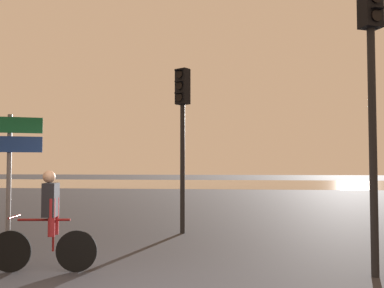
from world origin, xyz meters
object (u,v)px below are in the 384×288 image
traffic_light_center (182,118)px  direction_sign_post (9,160)px  cyclist (48,220)px  traffic_light_near_right (372,64)px

traffic_light_center → direction_sign_post: bearing=84.8°
direction_sign_post → cyclist: (0.94, -0.49, -0.97)m
traffic_light_near_right → direction_sign_post: 6.26m
traffic_light_center → cyclist: size_ratio=2.42×
direction_sign_post → cyclist: direction_sign_post is taller
traffic_light_near_right → traffic_light_center: 5.12m
traffic_light_center → direction_sign_post: size_ratio=1.59×
traffic_light_center → cyclist: (-1.69, -3.99, -2.06)m
traffic_light_center → direction_sign_post: 4.51m
direction_sign_post → cyclist: bearing=129.8°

